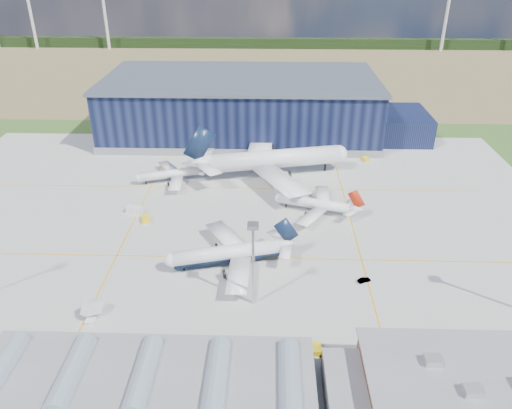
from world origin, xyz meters
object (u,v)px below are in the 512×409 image
gse_tug_b (316,349)px  gse_cart_a (353,201)px  airliner_navy (227,246)px  airliner_regional (169,170)px  airstair (93,311)px  gse_tug_a (145,219)px  gse_van_a (134,210)px  airliner_red (315,199)px  light_mast_center (253,252)px  gse_tug_c (365,159)px  car_b (364,280)px  car_a (328,357)px  airliner_widebody (275,150)px  hangar (247,108)px  ops_building (484,390)px

gse_tug_b → gse_cart_a: size_ratio=1.06×
airliner_navy → airliner_regional: airliner_navy is taller
airliner_navy → airstair: (-30.48, -22.39, -4.62)m
gse_tug_a → gse_van_a: bearing=115.9°
airliner_red → gse_tug_a: size_ratio=7.79×
gse_van_a → airstair: size_ratio=1.04×
light_mast_center → gse_tug_a: size_ratio=5.83×
airliner_navy → airliner_red: 40.96m
airliner_navy → gse_cart_a: bearing=-151.3°
light_mast_center → gse_tug_c: size_ratio=7.06×
airstair → light_mast_center: bearing=33.5°
gse_tug_a → car_b: size_ratio=1.10×
airliner_navy → gse_van_a: size_ratio=7.20×
airstair → car_a: airstair is taller
gse_tug_a → gse_van_a: (-4.89, 5.40, 0.34)m
gse_tug_a → gse_tug_c: bearing=17.1°
airliner_navy → airstair: size_ratio=7.49×
airliner_red → car_b: size_ratio=8.57×
airliner_widebody → gse_tug_a: 56.39m
hangar → airstair: hangar is taller
airliner_widebody → gse_tug_c: bearing=9.4°
gse_tug_a → car_b: 71.89m
airliner_navy → airstair: airliner_navy is taller
ops_building → airliner_navy: bearing=138.7°
ops_building → airliner_widebody: bearing=110.3°
hangar → ops_building: size_ratio=3.15×
hangar → gse_tug_a: (-28.99, -84.85, -10.79)m
light_mast_center → airliner_red: size_ratio=0.75×
gse_tug_a → car_b: (65.23, -30.21, -0.23)m
gse_tug_a → gse_tug_b: (50.66, -55.96, -0.10)m
light_mast_center → ops_building: bearing=-33.7°
gse_tug_a → car_a: size_ratio=1.27×
light_mast_center → airliner_regional: size_ratio=0.80×
airliner_widebody → airstair: airliner_widebody is taller
airstair → gse_tug_a: bearing=112.0°
light_mast_center → gse_tug_a: light_mast_center is taller
gse_tug_b → car_b: 29.59m
gse_cart_a → airliner_navy: bearing=-121.4°
airliner_regional → car_b: (62.73, -60.25, -4.09)m
airliner_widebody → gse_tug_a: bearing=-151.6°
ops_building → gse_cart_a: bearing=98.5°
gse_cart_a → car_a: (-15.53, -72.58, -0.15)m
gse_tug_c → airstair: airstair is taller
light_mast_center → gse_cart_a: 65.12m
car_b → gse_tug_b: bearing=127.0°
gse_tug_c → gse_tug_a: bearing=-162.2°
car_b → car_a: bearing=132.7°
hangar → airliner_regional: (-26.49, -54.80, -6.93)m
hangar → airstair: size_ratio=28.27×
hangar → gse_tug_b: size_ratio=43.59×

